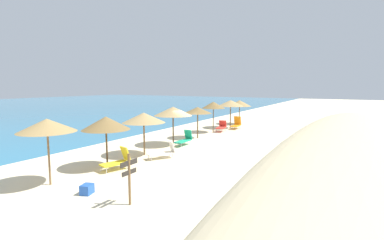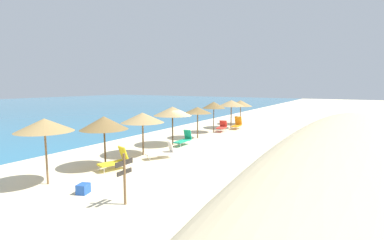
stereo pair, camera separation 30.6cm
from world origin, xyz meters
name	(u,v)px [view 1 (the left image)]	position (x,y,z in m)	size (l,w,h in m)	color
ground_plane	(197,145)	(0.00, 0.00, 0.00)	(160.00, 160.00, 0.00)	beige
dune_ridge	(347,155)	(-3.38, -9.33, 1.15)	(36.84, 5.78, 2.30)	beige
beach_umbrella_0	(47,125)	(-10.17, 1.55, 2.55)	(2.37, 2.37, 2.83)	brown
beach_umbrella_1	(106,123)	(-7.07, 1.41, 2.30)	(2.43, 2.43, 2.64)	brown
beach_umbrella_2	(144,118)	(-4.02, 1.45, 2.27)	(2.59, 2.59, 2.58)	brown
beach_umbrella_3	(173,111)	(-0.67, 1.57, 2.40)	(2.67, 2.67, 2.72)	brown
beach_umbrella_4	(198,110)	(2.53, 1.35, 2.24)	(2.24, 2.24, 2.50)	brown
beach_umbrella_5	(213,105)	(5.77, 1.52, 2.46)	(2.07, 2.07, 2.76)	brown
beach_umbrella_6	(231,103)	(9.04, 1.21, 2.46)	(2.63, 2.63, 2.76)	brown
beach_umbrella_7	(240,103)	(12.20, 1.45, 2.27)	(2.49, 2.49, 2.60)	brown
lounge_chair_0	(164,152)	(-4.10, -0.05, 0.38)	(1.63, 1.34, 0.95)	white
lounge_chair_1	(236,124)	(8.85, 0.52, 0.46)	(1.63, 0.79, 1.18)	orange
lounge_chair_2	(221,127)	(6.55, 1.06, 0.45)	(1.52, 0.89, 0.98)	red
lounge_chair_3	(118,160)	(-7.07, 0.65, 0.47)	(1.60, 1.06, 1.11)	yellow
lounge_chair_4	(185,139)	(-0.33, 0.84, 0.42)	(1.63, 0.58, 1.04)	#199972
wooden_signpost	(129,175)	(-10.07, -2.81, 1.10)	(0.84, 0.09, 1.85)	brown
cooler_box	(87,189)	(-10.13, -0.66, 0.19)	(0.47, 0.39, 0.38)	blue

